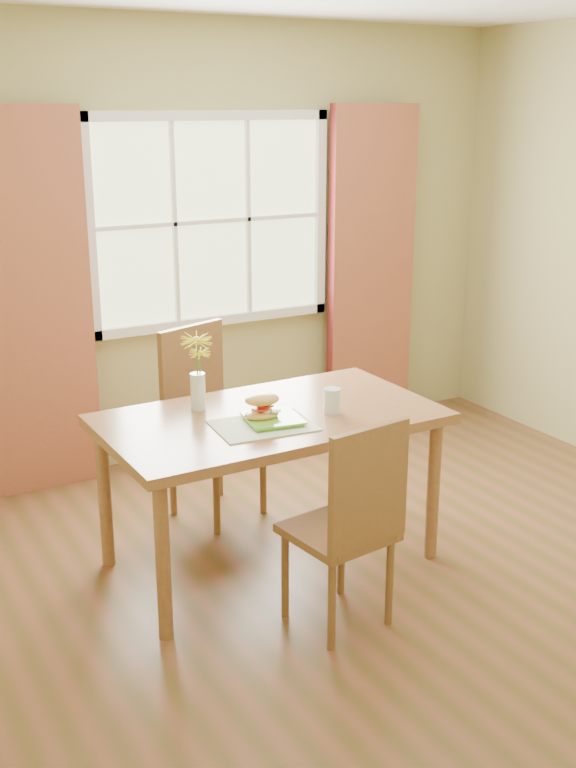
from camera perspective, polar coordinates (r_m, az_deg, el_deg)
The scene contains 12 objects.
room at distance 4.10m, azimuth 6.11°, elevation 5.29°, with size 4.24×3.84×2.74m.
window at distance 5.68m, azimuth -4.90°, elevation 10.26°, with size 1.62×0.06×1.32m.
curtain_left at distance 5.30m, azimuth -15.80°, elevation 4.75°, with size 0.65×0.08×2.20m, color maroon.
curtain_right at distance 6.23m, azimuth 5.30°, elevation 7.16°, with size 0.65×0.08×2.20m, color maroon.
dining_table at distance 4.33m, azimuth -1.15°, elevation -2.93°, with size 1.61×0.92×0.78m.
chair_near at distance 3.84m, azimuth 4.01°, elevation -8.47°, with size 0.45×0.45×0.97m.
chair_far at distance 4.95m, azimuth -5.29°, elevation -1.82°, with size 0.55×0.55×1.05m.
placemat at distance 4.14m, azimuth -1.58°, elevation -2.65°, with size 0.45×0.33×0.01m, color silver.
plate at distance 4.18m, azimuth -0.95°, elevation -2.32°, with size 0.25×0.25×0.01m, color #63B52D.
croissant_sandwich at distance 4.16m, azimuth -1.66°, elevation -1.46°, with size 0.19×0.15×0.12m.
water_glass at distance 4.30m, azimuth 2.81°, elevation -1.11°, with size 0.08×0.08×0.12m.
flower_vase at distance 4.32m, azimuth -5.76°, elevation 1.20°, with size 0.15×0.15×0.38m.
Camera 1 is at (-2.32, -3.27, 2.21)m, focal length 42.00 mm.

